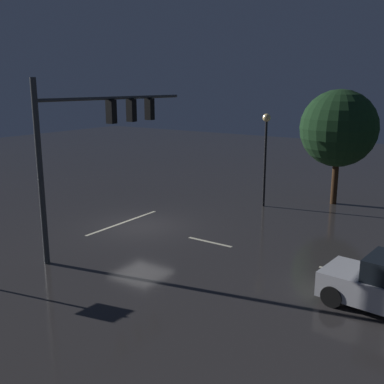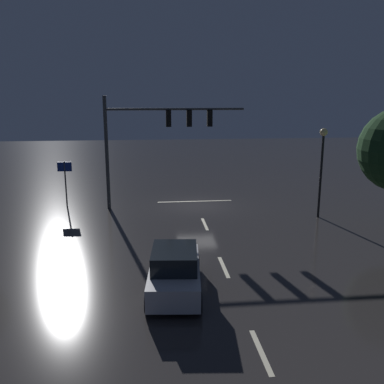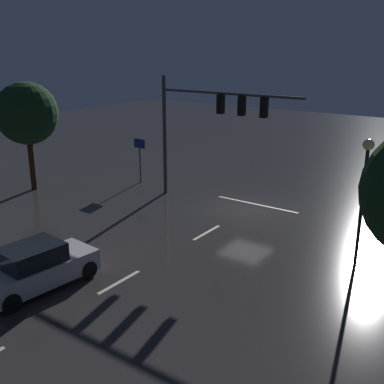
{
  "view_description": "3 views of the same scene",
  "coord_description": "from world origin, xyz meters",
  "px_view_note": "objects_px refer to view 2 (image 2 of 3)",
  "views": [
    {
      "loc": [
        15.94,
        13.95,
        6.71
      ],
      "look_at": [
        -0.2,
        2.92,
        2.07
      ],
      "focal_mm": 42.34,
      "sensor_mm": 36.0,
      "label": 1
    },
    {
      "loc": [
        3.04,
        26.35,
        7.14
      ],
      "look_at": [
        0.61,
        2.93,
        1.61
      ],
      "focal_mm": 39.59,
      "sensor_mm": 36.0,
      "label": 2
    },
    {
      "loc": [
        -11.37,
        21.35,
        8.54
      ],
      "look_at": [
        0.92,
        3.92,
        1.85
      ],
      "focal_mm": 43.67,
      "sensor_mm": 36.0,
      "label": 3
    }
  ],
  "objects_px": {
    "traffic_signal_assembly": "(156,130)",
    "street_lamp_left_kerb": "(322,156)",
    "car_approaching": "(175,271)",
    "route_sign": "(65,174)"
  },
  "relations": [
    {
      "from": "traffic_signal_assembly",
      "to": "route_sign",
      "type": "height_order",
      "value": "traffic_signal_assembly"
    },
    {
      "from": "car_approaching",
      "to": "route_sign",
      "type": "height_order",
      "value": "route_sign"
    },
    {
      "from": "traffic_signal_assembly",
      "to": "car_approaching",
      "type": "distance_m",
      "value": 12.61
    },
    {
      "from": "route_sign",
      "to": "car_approaching",
      "type": "bearing_deg",
      "value": 115.8
    },
    {
      "from": "traffic_signal_assembly",
      "to": "route_sign",
      "type": "distance_m",
      "value": 6.54
    },
    {
      "from": "traffic_signal_assembly",
      "to": "street_lamp_left_kerb",
      "type": "distance_m",
      "value": 9.96
    },
    {
      "from": "car_approaching",
      "to": "traffic_signal_assembly",
      "type": "bearing_deg",
      "value": -88.45
    },
    {
      "from": "street_lamp_left_kerb",
      "to": "traffic_signal_assembly",
      "type": "bearing_deg",
      "value": -19.05
    },
    {
      "from": "street_lamp_left_kerb",
      "to": "route_sign",
      "type": "bearing_deg",
      "value": -14.98
    },
    {
      "from": "traffic_signal_assembly",
      "to": "route_sign",
      "type": "bearing_deg",
      "value": -8.15
    }
  ]
}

